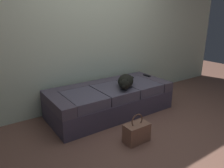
{
  "coord_description": "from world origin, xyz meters",
  "views": [
    {
      "loc": [
        -1.8,
        -1.61,
        1.53
      ],
      "look_at": [
        0.0,
        1.01,
        0.5
      ],
      "focal_mm": 34.65,
      "sensor_mm": 36.0,
      "label": 1
    }
  ],
  "objects": [
    {
      "name": "ground_plane",
      "position": [
        0.0,
        0.0,
        0.0
      ],
      "size": [
        10.0,
        10.0,
        0.0
      ],
      "primitive_type": "plane",
      "color": "brown"
    },
    {
      "name": "couch",
      "position": [
        0.0,
        1.06,
        0.22
      ],
      "size": [
        1.96,
        0.86,
        0.45
      ],
      "color": "#453E52",
      "rests_on": "ground"
    },
    {
      "name": "dog_dark",
      "position": [
        0.16,
        0.88,
        0.55
      ],
      "size": [
        0.47,
        0.48,
        0.19
      ],
      "color": "black",
      "rests_on": "couch"
    },
    {
      "name": "handbag",
      "position": [
        -0.2,
        0.17,
        0.13
      ],
      "size": [
        0.32,
        0.18,
        0.38
      ],
      "color": "#885D48",
      "rests_on": "ground"
    },
    {
      "name": "back_wall",
      "position": [
        0.0,
        1.6,
        1.4
      ],
      "size": [
        6.4,
        0.1,
        2.8
      ],
      "primitive_type": "cube",
      "color": "silver",
      "rests_on": "ground"
    },
    {
      "name": "tv_remote",
      "position": [
        0.88,
        1.16,
        0.46
      ],
      "size": [
        0.05,
        0.15,
        0.02
      ],
      "primitive_type": "cube",
      "rotation": [
        0.0,
        0.0,
        0.03
      ],
      "color": "black",
      "rests_on": "couch"
    }
  ]
}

